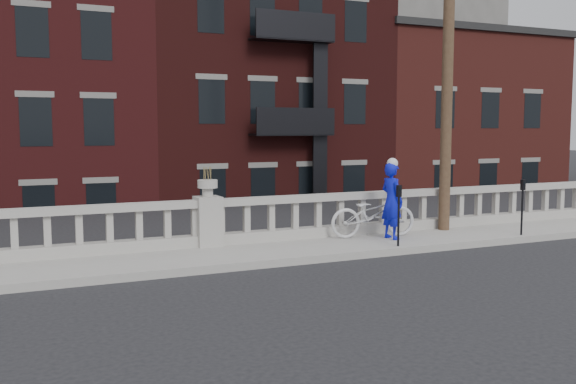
# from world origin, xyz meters

# --- Properties ---
(ground) EXTENTS (120.00, 120.00, 0.00)m
(ground) POSITION_xyz_m (0.00, 0.00, 0.00)
(ground) COLOR black
(ground) RESTS_ON ground
(sidewalk) EXTENTS (32.00, 2.20, 0.15)m
(sidewalk) POSITION_xyz_m (0.00, 3.00, 0.07)
(sidewalk) COLOR gray
(sidewalk) RESTS_ON ground
(balustrade) EXTENTS (28.00, 0.34, 1.03)m
(balustrade) POSITION_xyz_m (0.00, 3.95, 0.64)
(balustrade) COLOR gray
(balustrade) RESTS_ON sidewalk
(planter_pedestal) EXTENTS (0.55, 0.55, 1.76)m
(planter_pedestal) POSITION_xyz_m (0.00, 3.95, 0.83)
(planter_pedestal) COLOR gray
(planter_pedestal) RESTS_ON sidewalk
(lower_level) EXTENTS (80.00, 44.00, 20.80)m
(lower_level) POSITION_xyz_m (0.56, 23.04, 2.63)
(lower_level) COLOR #605E59
(lower_level) RESTS_ON ground
(utility_pole) EXTENTS (1.60, 0.28, 10.00)m
(utility_pole) POSITION_xyz_m (6.20, 3.60, 5.24)
(utility_pole) COLOR #422D1E
(utility_pole) RESTS_ON sidewalk
(parking_meter_c) EXTENTS (0.10, 0.09, 1.36)m
(parking_meter_c) POSITION_xyz_m (3.82, 2.15, 1.00)
(parking_meter_c) COLOR black
(parking_meter_c) RESTS_ON sidewalk
(parking_meter_d) EXTENTS (0.10, 0.09, 1.36)m
(parking_meter_d) POSITION_xyz_m (7.41, 2.15, 1.00)
(parking_meter_d) COLOR black
(parking_meter_d) RESTS_ON sidewalk
(bicycle) EXTENTS (2.21, 1.06, 1.12)m
(bicycle) POSITION_xyz_m (3.94, 3.41, 0.71)
(bicycle) COLOR silver
(bicycle) RESTS_ON sidewalk
(cyclist) EXTENTS (0.50, 0.70, 1.80)m
(cyclist) POSITION_xyz_m (4.21, 3.02, 1.05)
(cyclist) COLOR #0C14C1
(cyclist) RESTS_ON sidewalk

